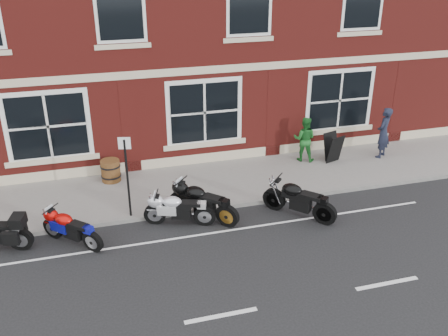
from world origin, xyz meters
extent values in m
plane|color=black|center=(0.00, 0.00, 0.00)|extent=(80.00, 80.00, 0.00)
cube|color=slate|center=(0.00, 3.00, 0.06)|extent=(30.00, 3.00, 0.12)
cube|color=slate|center=(0.00, 1.42, 0.06)|extent=(30.00, 0.16, 0.12)
cylinder|color=black|center=(-4.25, 0.79, 0.32)|extent=(0.66, 0.31, 0.65)
cube|color=black|center=(-4.62, 0.90, 0.75)|extent=(0.61, 0.41, 0.10)
cylinder|color=black|center=(-3.46, 1.15, 0.30)|extent=(0.52, 0.50, 0.60)
cylinder|color=black|center=(-2.48, 0.21, 0.30)|extent=(0.52, 0.50, 0.60)
cube|color=black|center=(-3.00, 0.71, 0.62)|extent=(0.70, 0.68, 0.21)
ellipsoid|color=#B10B07|center=(-3.11, 0.81, 0.73)|extent=(0.61, 0.61, 0.30)
cube|color=black|center=(-2.73, 0.45, 0.69)|extent=(0.54, 0.53, 0.09)
cylinder|color=black|center=(0.05, 1.55, 0.34)|extent=(0.58, 0.59, 0.69)
cylinder|color=black|center=(1.15, 0.45, 0.34)|extent=(0.58, 0.59, 0.69)
cube|color=black|center=(0.56, 1.04, 0.71)|extent=(0.79, 0.79, 0.24)
ellipsoid|color=black|center=(0.45, 1.15, 0.84)|extent=(0.70, 0.70, 0.34)
cube|color=black|center=(0.87, 0.73, 0.80)|extent=(0.62, 0.62, 0.11)
cylinder|color=black|center=(-0.77, 1.13, 0.31)|extent=(0.62, 0.32, 0.61)
cylinder|color=black|center=(0.55, 0.68, 0.31)|extent=(0.62, 0.32, 0.61)
cube|color=black|center=(-0.16, 0.92, 0.63)|extent=(0.80, 0.47, 0.21)
ellipsoid|color=silver|center=(-0.29, 0.97, 0.75)|extent=(0.62, 0.50, 0.31)
cube|color=black|center=(0.21, 0.80, 0.71)|extent=(0.58, 0.41, 0.10)
cylinder|color=black|center=(2.73, 0.98, 0.35)|extent=(0.57, 0.60, 0.69)
cylinder|color=black|center=(3.78, -0.17, 0.35)|extent=(0.57, 0.60, 0.69)
cube|color=black|center=(3.22, 0.45, 0.71)|extent=(0.77, 0.81, 0.24)
ellipsoid|color=black|center=(3.11, 0.57, 0.84)|extent=(0.69, 0.71, 0.35)
cube|color=black|center=(3.51, 0.13, 0.80)|extent=(0.61, 0.63, 0.11)
imported|color=black|center=(7.69, 3.33, 1.03)|extent=(0.79, 0.76, 1.83)
imported|color=#1C6223|center=(4.89, 3.80, 0.91)|extent=(0.97, 0.90, 1.59)
cylinder|color=#462312|center=(-1.77, 3.97, 0.48)|extent=(0.61, 0.61, 0.71)
cylinder|color=black|center=(-1.77, 3.97, 0.31)|extent=(0.64, 0.64, 0.05)
cylinder|color=black|center=(-1.77, 3.97, 0.65)|extent=(0.64, 0.64, 0.05)
cylinder|color=black|center=(-1.41, 1.55, 1.28)|extent=(0.06, 0.06, 2.32)
cube|color=silver|center=(-1.41, 1.55, 2.33)|extent=(0.33, 0.10, 0.34)
camera|label=1|loc=(-2.19, -10.98, 7.32)|focal=40.00mm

